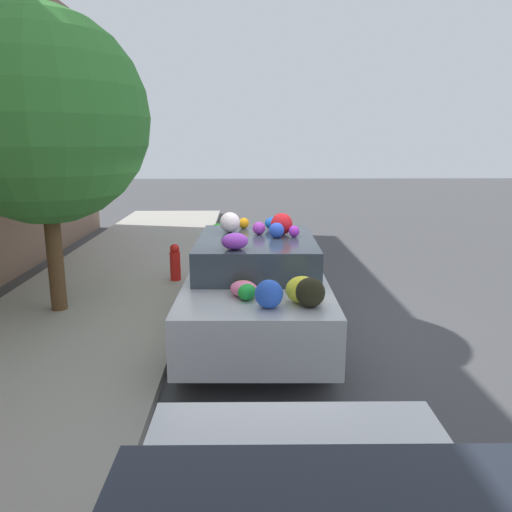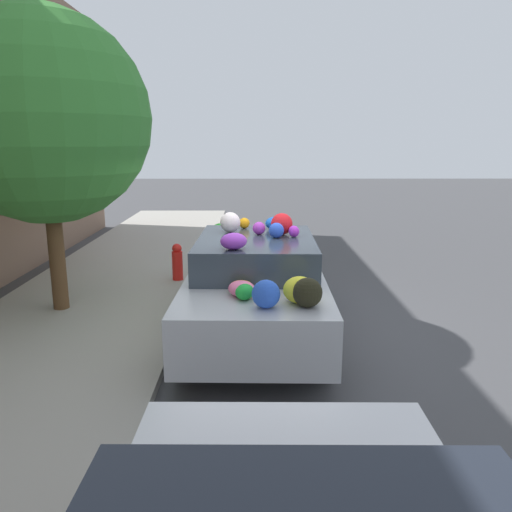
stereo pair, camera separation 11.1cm
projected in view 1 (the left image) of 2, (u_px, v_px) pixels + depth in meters
name	position (u px, v px, depth m)	size (l,w,h in m)	color
ground_plane	(256.00, 330.00, 7.31)	(60.00, 60.00, 0.00)	#424244
sidewalk_curb	(70.00, 328.00, 7.24)	(24.00, 3.20, 0.12)	#9E998E
street_tree	(42.00, 118.00, 7.22)	(3.10, 3.10, 4.47)	brown
fire_hydrant	(175.00, 262.00, 9.43)	(0.20, 0.20, 0.70)	red
art_car	(256.00, 280.00, 7.11)	(4.57, 1.90, 1.72)	#B7BABF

